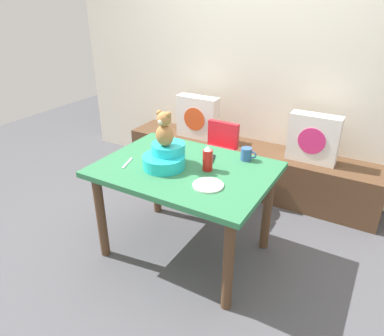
{
  "coord_description": "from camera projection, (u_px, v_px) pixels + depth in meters",
  "views": [
    {
      "loc": [
        1.18,
        -1.93,
        1.86
      ],
      "look_at": [
        0.0,
        0.1,
        0.69
      ],
      "focal_mm": 33.22,
      "sensor_mm": 36.0,
      "label": 1
    }
  ],
  "objects": [
    {
      "name": "highchair",
      "position": [
        216.0,
        154.0,
        3.26
      ],
      "size": [
        0.34,
        0.45,
        0.79
      ],
      "color": "red",
      "rests_on": "ground_plane"
    },
    {
      "name": "pillow_floral_right",
      "position": [
        313.0,
        139.0,
        3.17
      ],
      "size": [
        0.44,
        0.15,
        0.44
      ],
      "color": "white",
      "rests_on": "window_bench"
    },
    {
      "name": "coffee_mug",
      "position": [
        247.0,
        154.0,
        2.61
      ],
      "size": [
        0.12,
        0.08,
        0.09
      ],
      "color": "#335999",
      "rests_on": "dining_table"
    },
    {
      "name": "dinner_plate_far",
      "position": [
        166.0,
        148.0,
        2.81
      ],
      "size": [
        0.2,
        0.2,
        0.01
      ],
      "primitive_type": "cylinder",
      "color": "white",
      "rests_on": "dining_table"
    },
    {
      "name": "pillow_floral_left",
      "position": [
        198.0,
        117.0,
        3.71
      ],
      "size": [
        0.44,
        0.15,
        0.44
      ],
      "color": "white",
      "rests_on": "window_bench"
    },
    {
      "name": "dining_table",
      "position": [
        185.0,
        181.0,
        2.57
      ],
      "size": [
        1.23,
        0.89,
        0.74
      ],
      "color": "#2D7247",
      "rests_on": "ground_plane"
    },
    {
      "name": "infant_seat_teal",
      "position": [
        165.0,
        157.0,
        2.5
      ],
      "size": [
        0.3,
        0.33,
        0.16
      ],
      "color": "#22C4CB",
      "rests_on": "dining_table"
    },
    {
      "name": "ketchup_bottle",
      "position": [
        208.0,
        159.0,
        2.44
      ],
      "size": [
        0.07,
        0.07,
        0.18
      ],
      "color": "red",
      "rests_on": "dining_table"
    },
    {
      "name": "cell_phone",
      "position": [
        209.0,
        159.0,
        2.64
      ],
      "size": [
        0.11,
        0.16,
        0.01
      ],
      "primitive_type": "cube",
      "rotation": [
        0.0,
        0.0,
        0.32
      ],
      "color": "black",
      "rests_on": "dining_table"
    },
    {
      "name": "dinner_plate_near",
      "position": [
        208.0,
        185.0,
        2.27
      ],
      "size": [
        0.2,
        0.2,
        0.01
      ],
      "primitive_type": "cylinder",
      "color": "white",
      "rests_on": "dining_table"
    },
    {
      "name": "window_bench",
      "position": [
        245.0,
        167.0,
        3.67
      ],
      "size": [
        2.6,
        0.44,
        0.46
      ],
      "primitive_type": "cube",
      "color": "brown",
      "rests_on": "ground_plane"
    },
    {
      "name": "table_fork",
      "position": [
        127.0,
        163.0,
        2.57
      ],
      "size": [
        0.07,
        0.17,
        0.01
      ],
      "primitive_type": "cube",
      "rotation": [
        0.0,
        0.0,
        0.3
      ],
      "color": "silver",
      "rests_on": "dining_table"
    },
    {
      "name": "teddy_bear",
      "position": [
        164.0,
        130.0,
        2.41
      ],
      "size": [
        0.13,
        0.12,
        0.25
      ],
      "color": "#AA7541",
      "rests_on": "infant_seat_teal"
    },
    {
      "name": "ground_plane",
      "position": [
        186.0,
        250.0,
        2.85
      ],
      "size": [
        8.0,
        8.0,
        0.0
      ],
      "primitive_type": "plane",
      "color": "#4C4C51"
    },
    {
      "name": "back_wall",
      "position": [
        263.0,
        56.0,
        3.41
      ],
      "size": [
        4.4,
        0.1,
        2.6
      ],
      "primitive_type": "cube",
      "color": "silver",
      "rests_on": "ground_plane"
    }
  ]
}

